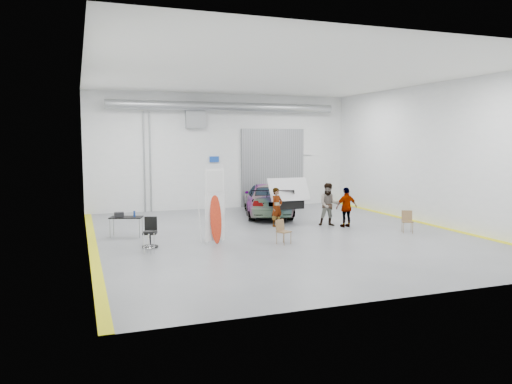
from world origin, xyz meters
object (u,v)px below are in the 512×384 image
object	(u,v)px
person_b	(329,204)
person_c	(347,207)
sedan_car	(268,199)
surfboard_display	(213,212)
work_table	(124,217)
folding_chair_far	(407,226)
person_a	(277,207)
office_chair	(150,234)
folding_chair_near	(284,237)
shop_stool	(149,243)

from	to	relation	value
person_b	person_c	distance (m)	0.75
sedan_car	surfboard_display	world-z (taller)	surfboard_display
surfboard_display	work_table	bearing A→B (deg)	122.82
person_c	folding_chair_far	world-z (taller)	person_c
sedan_car	person_a	world-z (taller)	person_a
surfboard_display	person_b	bearing A→B (deg)	1.41
person_c	office_chair	size ratio (longest dim) A/B	1.66
folding_chair_far	office_chair	xyz separation A→B (m)	(-9.84, 0.70, 0.18)
sedan_car	person_a	xyz separation A→B (m)	(-0.73, -2.96, 0.04)
sedan_car	person_c	size ratio (longest dim) A/B	3.20
person_b	folding_chair_far	size ratio (longest dim) A/B	2.13
folding_chair_near	work_table	world-z (taller)	work_table
surfboard_display	folding_chair_near	distance (m)	2.59
folding_chair_near	folding_chair_far	bearing A→B (deg)	-21.24
folding_chair_near	folding_chair_far	size ratio (longest dim) A/B	1.00
folding_chair_far	work_table	world-z (taller)	work_table
person_a	surfboard_display	bearing A→B (deg)	-169.67
person_c	shop_stool	xyz separation A→B (m)	(-8.39, -2.25, -0.46)
surfboard_display	person_c	bearing A→B (deg)	-4.80
sedan_car	surfboard_display	bearing A→B (deg)	68.92
person_a	surfboard_display	world-z (taller)	surfboard_display
folding_chair_far	work_table	size ratio (longest dim) A/B	0.65
folding_chair_near	folding_chair_far	distance (m)	5.40
folding_chair_near	shop_stool	xyz separation A→B (m)	(-4.62, 0.01, 0.10)
surfboard_display	sedan_car	bearing A→B (deg)	35.56
person_c	work_table	world-z (taller)	person_c
surfboard_display	folding_chair_near	xyz separation A→B (m)	(2.27, -0.90, -0.86)
folding_chair_far	shop_stool	size ratio (longest dim) A/B	1.15
person_a	folding_chair_near	size ratio (longest dim) A/B	1.90
person_a	work_table	size ratio (longest dim) A/B	1.24
folding_chair_far	shop_stool	distance (m)	10.01
work_table	office_chair	size ratio (longest dim) A/B	1.31
work_table	office_chair	distance (m)	2.30
person_a	work_table	distance (m)	6.21
person_b	office_chair	bearing A→B (deg)	-147.53
sedan_car	office_chair	bearing A→B (deg)	56.05
surfboard_display	shop_stool	xyz separation A→B (m)	(-2.35, -0.90, -0.75)
person_b	surfboard_display	world-z (taller)	surfboard_display
shop_stool	person_c	bearing A→B (deg)	14.99
folding_chair_near	office_chair	world-z (taller)	office_chair
folding_chair_far	office_chair	distance (m)	9.87
shop_stool	work_table	xyz separation A→B (m)	(-0.47, 3.24, 0.38)
folding_chair_far	folding_chair_near	bearing A→B (deg)	-148.76
person_a	folding_chair_far	distance (m)	5.26
person_b	folding_chair_far	bearing A→B (deg)	-28.41
sedan_car	work_table	size ratio (longest dim) A/B	4.05
sedan_car	folding_chair_far	distance (m)	6.99
person_c	shop_stool	world-z (taller)	person_c
shop_stool	office_chair	world-z (taller)	office_chair
sedan_car	office_chair	xyz separation A→B (m)	(-6.31, -5.31, -0.33)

